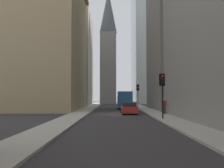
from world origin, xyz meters
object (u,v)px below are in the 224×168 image
object	(u,v)px
traffic_light_foreground	(163,85)
delivery_truck	(124,100)
discarded_bottle	(88,109)
sedan_red	(129,108)
pedestrian	(164,105)
traffic_light_midblock	(138,90)

from	to	relation	value
traffic_light_foreground	delivery_truck	bearing A→B (deg)	7.14
delivery_truck	discarded_bottle	size ratio (longest dim) A/B	23.93
delivery_truck	sedan_red	distance (m)	11.76
traffic_light_foreground	pedestrian	xyz separation A→B (m)	(5.91, -1.34, -2.00)
traffic_light_midblock	pedestrian	size ratio (longest dim) A/B	2.34
discarded_bottle	traffic_light_foreground	bearing A→B (deg)	-149.44
traffic_light_midblock	sedan_red	bearing A→B (deg)	170.13
sedan_red	discarded_bottle	xyz separation A→B (m)	(5.49, 5.39, -0.42)
delivery_truck	traffic_light_midblock	world-z (taller)	traffic_light_midblock
delivery_truck	traffic_light_midblock	xyz separation A→B (m)	(2.73, -2.52, 1.65)
traffic_light_foreground	pedestrian	distance (m)	6.38
traffic_light_foreground	discarded_bottle	world-z (taller)	traffic_light_foreground
sedan_red	traffic_light_foreground	size ratio (longest dim) A/B	1.07
sedan_red	delivery_truck	bearing A→B (deg)	-0.00
sedan_red	traffic_light_foreground	distance (m)	8.50
sedan_red	traffic_light_midblock	size ratio (longest dim) A/B	1.06
sedan_red	pedestrian	xyz separation A→B (m)	(-1.87, -3.79, 0.42)
delivery_truck	pedestrian	world-z (taller)	delivery_truck
traffic_light_foreground	discarded_bottle	bearing A→B (deg)	30.56
delivery_truck	traffic_light_midblock	bearing A→B (deg)	-42.66
sedan_red	traffic_light_midblock	distance (m)	14.88
delivery_truck	sedan_red	size ratio (longest dim) A/B	1.50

